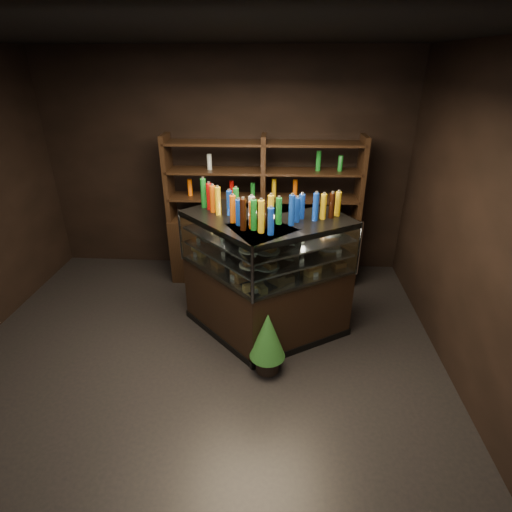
{
  "coord_description": "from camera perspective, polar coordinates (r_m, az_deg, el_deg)",
  "views": [
    {
      "loc": [
        0.78,
        -2.97,
        2.82
      ],
      "look_at": [
        0.55,
        0.65,
        1.04
      ],
      "focal_mm": 28.0,
      "sensor_mm": 36.0,
      "label": 1
    }
  ],
  "objects": [
    {
      "name": "bottles_top",
      "position": [
        3.96,
        1.24,
        6.92
      ],
      "size": [
        1.44,
        0.8,
        0.3
      ],
      "color": "silver",
      "rests_on": "display_case"
    },
    {
      "name": "ground",
      "position": [
        4.17,
        -8.44,
        -16.74
      ],
      "size": [
        5.0,
        5.0,
        0.0
      ],
      "primitive_type": "plane",
      "color": "black",
      "rests_on": "ground"
    },
    {
      "name": "food_display",
      "position": [
        4.13,
        1.16,
        0.79
      ],
      "size": [
        1.61,
        0.94,
        0.43
      ],
      "color": "#BD7143",
      "rests_on": "display_case"
    },
    {
      "name": "display_case",
      "position": [
        4.42,
        1.11,
        -6.04
      ],
      "size": [
        1.95,
        1.35,
        1.38
      ],
      "rotation": [
        0.0,
        0.0,
        -0.13
      ],
      "color": "black",
      "rests_on": "ground"
    },
    {
      "name": "potted_conifer",
      "position": [
        3.93,
        1.68,
        -11.18
      ],
      "size": [
        0.36,
        0.36,
        0.76
      ],
      "rotation": [
        0.0,
        0.0,
        0.41
      ],
      "color": "black",
      "rests_on": "ground"
    },
    {
      "name": "back_shelving",
      "position": [
        5.49,
        0.99,
        2.4
      ],
      "size": [
        2.54,
        0.46,
        2.0
      ],
      "rotation": [
        0.0,
        0.0,
        0.02
      ],
      "color": "black",
      "rests_on": "ground"
    },
    {
      "name": "room_shell",
      "position": [
        3.19,
        -10.74,
        9.74
      ],
      "size": [
        5.02,
        5.02,
        3.01
      ],
      "color": "black",
      "rests_on": "ground"
    }
  ]
}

